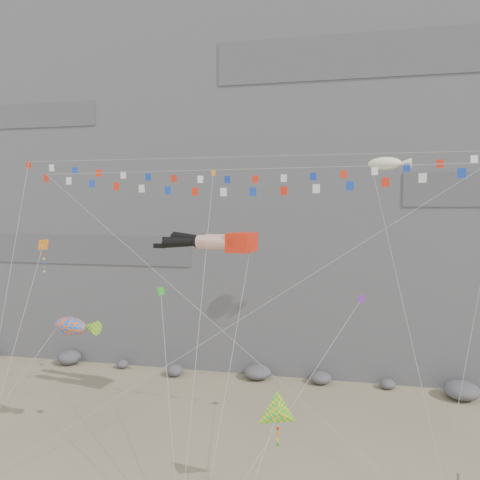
% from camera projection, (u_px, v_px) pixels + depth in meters
% --- Properties ---
extents(ground, '(120.00, 120.00, 0.00)m').
position_uv_depth(ground, '(210.00, 480.00, 28.33)').
color(ground, gray).
rests_on(ground, ground).
extents(cliff, '(80.00, 28.00, 50.00)m').
position_uv_depth(cliff, '(279.00, 137.00, 57.71)').
color(cliff, slate).
rests_on(cliff, ground).
extents(talus_boulders, '(60.00, 3.00, 1.20)m').
position_uv_depth(talus_boulders, '(257.00, 372.00, 44.87)').
color(talus_boulders, '#58575C').
rests_on(talus_boulders, ground).
extents(legs_kite, '(7.79, 16.38, 20.02)m').
position_uv_depth(legs_kite, '(215.00, 242.00, 34.11)').
color(legs_kite, red).
rests_on(legs_kite, ground).
extents(flag_banner_upper, '(36.29, 12.34, 27.10)m').
position_uv_depth(flag_banner_upper, '(241.00, 157.00, 34.81)').
color(flag_banner_upper, red).
rests_on(flag_banner_upper, ground).
extents(flag_banner_lower, '(30.68, 7.07, 22.89)m').
position_uv_depth(flag_banner_lower, '(238.00, 170.00, 30.63)').
color(flag_banner_lower, red).
rests_on(flag_banner_lower, ground).
extents(harlequin_kite, '(1.49, 7.79, 15.44)m').
position_uv_depth(harlequin_kite, '(43.00, 246.00, 33.14)').
color(harlequin_kite, red).
rests_on(harlequin_kite, ground).
extents(fish_windsock, '(7.12, 6.68, 11.21)m').
position_uv_depth(fish_windsock, '(70.00, 326.00, 31.88)').
color(fish_windsock, '#F6530C').
rests_on(fish_windsock, ground).
extents(delta_kite, '(3.14, 7.66, 9.01)m').
position_uv_depth(delta_kite, '(278.00, 413.00, 25.24)').
color(delta_kite, '#E2BB0B').
rests_on(delta_kite, ground).
extents(blimp_windsock, '(4.64, 14.06, 23.86)m').
position_uv_depth(blimp_windsock, '(385.00, 164.00, 35.99)').
color(blimp_windsock, '#FEFAD1').
rests_on(blimp_windsock, ground).
extents(small_kite_a, '(2.27, 13.69, 23.14)m').
position_uv_depth(small_kite_a, '(213.00, 182.00, 33.91)').
color(small_kite_a, orange).
rests_on(small_kite_a, ground).
extents(small_kite_b, '(8.64, 11.96, 17.22)m').
position_uv_depth(small_kite_b, '(360.00, 302.00, 31.22)').
color(small_kite_b, purple).
rests_on(small_kite_b, ground).
extents(small_kite_c, '(4.10, 7.37, 13.58)m').
position_uv_depth(small_kite_c, '(161.00, 295.00, 28.90)').
color(small_kite_c, '#20A419').
rests_on(small_kite_c, ground).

